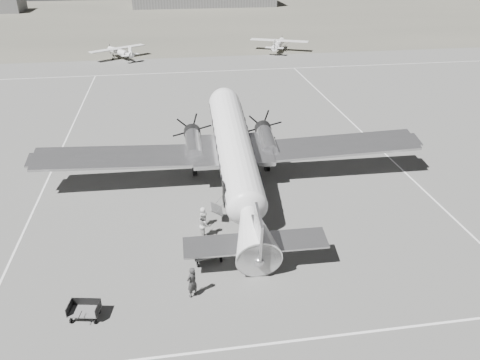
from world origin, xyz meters
The scene contains 14 objects.
ground centered at (0.00, 0.00, 0.00)m, with size 260.00×260.00×0.00m, color #61615F.
taxi_line_near centered at (0.00, -14.00, 0.01)m, with size 60.00×0.15×0.01m, color silver.
taxi_line_right centered at (12.00, 0.00, 0.01)m, with size 0.15×80.00×0.01m, color silver.
taxi_line_left centered at (-18.00, 10.00, 0.01)m, with size 0.15×60.00×0.01m, color silver.
taxi_line_horizon centered at (0.00, 40.00, 0.01)m, with size 90.00×0.15×0.01m, color silver.
grass_infield centered at (0.00, 95.00, 0.00)m, with size 260.00×90.00×0.01m, color #5F5C50.
dc3_airliner centered at (-2.86, 1.47, 3.00)m, with size 31.54×21.89×6.01m, color #B9B9BC, non-canonical shape.
light_plane_left centered at (-15.19, 50.56, 1.02)m, with size 9.79×7.94×2.03m, color silver, non-canonical shape.
light_plane_right centered at (12.40, 52.58, 1.08)m, with size 10.40×8.44×2.16m, color silver, non-canonical shape.
baggage_cart_near centered at (-5.88, -6.76, 0.55)m, with size 1.94×1.37×1.09m, color #5B5B5B, non-canonical shape.
baggage_cart_far centered at (-12.70, -10.74, 0.47)m, with size 1.65×1.17×0.93m, color #5B5B5B, non-canonical shape.
ground_crew centered at (-7.00, -9.88, 0.95)m, with size 0.70×0.46×1.91m, color #2D2D2D.
ramp_agent centered at (-5.82, -4.13, 0.93)m, with size 0.90×0.70×1.86m, color #AEAEAC.
passenger centered at (-5.79, -2.81, 0.73)m, with size 0.72×0.47×1.47m, color #BBBBB9.
Camera 1 is at (-7.53, -30.36, 17.73)m, focal length 35.00 mm.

